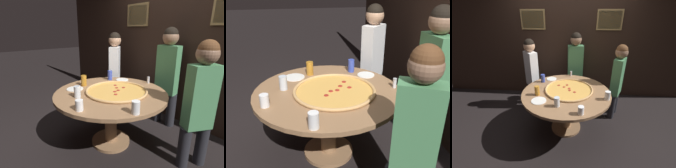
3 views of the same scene
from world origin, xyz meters
TOP-DOWN VIEW (x-y plane):
  - ground_plane at (0.00, 0.00)m, footprint 24.00×24.00m
  - dining_table at (0.00, 0.00)m, footprint 1.42×1.42m
  - giant_pizza at (0.04, 0.06)m, footprint 0.79×0.79m
  - drink_cup_centre_back at (0.22, -0.56)m, footprint 0.08×0.08m
  - drink_cup_beside_pizza at (-0.10, -0.42)m, footprint 0.08×0.08m
  - drink_cup_near_right at (0.62, -0.18)m, footprint 0.08×0.08m
  - drink_cup_near_left at (-0.45, 0.34)m, footprint 0.07×0.07m
  - drink_cup_front_edge at (-0.44, -0.13)m, footprint 0.08×0.08m
  - white_plate_beside_cup at (-0.31, 0.47)m, footprint 0.19×0.19m
  - white_plate_left_side at (-0.38, -0.31)m, footprint 0.22×0.22m
  - condiment_shaker at (0.05, 0.66)m, footprint 0.04×0.04m
  - diner_far_left at (0.91, 0.46)m, footprint 0.28×0.37m
  - diner_far_right at (0.13, 1.01)m, footprint 0.39×0.23m
  - diner_side_left at (-0.75, 0.68)m, footprint 0.34×0.36m

SIDE VIEW (x-z plane):
  - ground_plane at x=0.00m, z-range 0.00..0.00m
  - dining_table at x=0.00m, z-range 0.22..0.96m
  - white_plate_beside_cup at x=-0.31m, z-range 0.74..0.75m
  - white_plate_left_side at x=-0.38m, z-range 0.74..0.75m
  - giant_pizza at x=0.04m, z-range 0.74..0.77m
  - condiment_shaker at x=0.05m, z-range 0.74..0.84m
  - drink_cup_centre_back at x=0.22m, z-range 0.74..0.85m
  - diner_far_left at x=0.91m, z-range 0.10..1.51m
  - drink_cup_near_right at x=0.62m, z-range 0.74..0.87m
  - drink_cup_beside_pizza at x=-0.10m, z-range 0.74..0.88m
  - drink_cup_near_left at x=-0.45m, z-range 0.74..0.88m
  - drink_cup_front_edge at x=-0.44m, z-range 0.74..0.89m
  - diner_side_left at x=-0.75m, z-range 0.10..1.55m
  - diner_far_right at x=0.13m, z-range 0.10..1.64m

